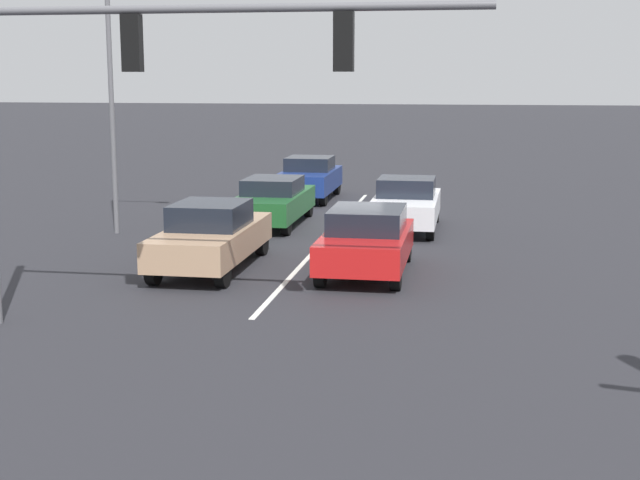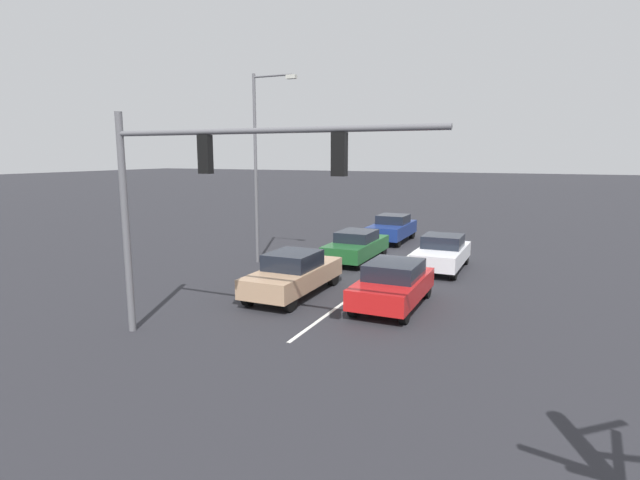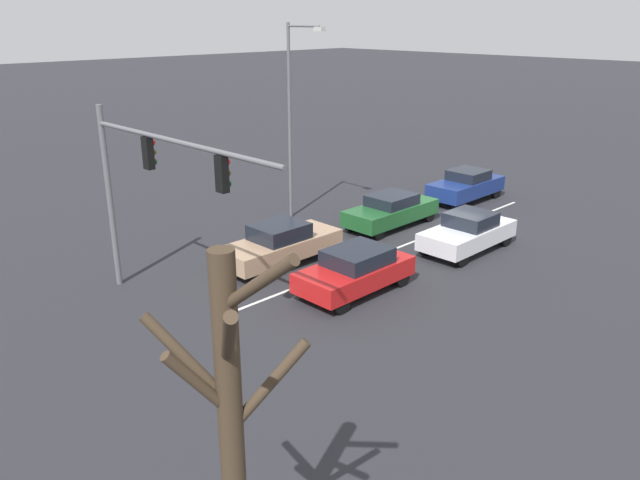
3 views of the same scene
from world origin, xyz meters
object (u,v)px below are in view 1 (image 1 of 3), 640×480
Objects in this scene: car_red_leftlane_front at (367,240)px; car_navy_midlane_third at (309,178)px; street_lamp_right_shoulder at (118,60)px; car_darkgreen_midlane_second at (273,201)px; traffic_signal_gantry at (126,81)px; car_tan_midlane_front at (211,235)px; car_white_leftlane_second at (406,204)px.

car_navy_midlane_third is (3.55, -12.09, 0.02)m from car_red_leftlane_front.
street_lamp_right_shoulder reaches higher than car_navy_midlane_third.
car_darkgreen_midlane_second is at bearing -60.16° from car_red_leftlane_front.
car_darkgreen_midlane_second is 12.15m from traffic_signal_gantry.
car_white_leftlane_second is at bearing -123.37° from car_tan_midlane_front.
traffic_signal_gantry is (3.96, 11.38, 3.60)m from car_white_leftlane_second.
traffic_signal_gantry is at bearing 56.56° from car_red_leftlane_front.
car_navy_midlane_third is 0.51× the size of street_lamp_right_shoulder.
car_red_leftlane_front is 7.24m from car_darkgreen_midlane_second.
car_tan_midlane_front is 6.42m from car_darkgreen_midlane_second.
car_tan_midlane_front is 12.22m from car_navy_midlane_third.
car_tan_midlane_front reaches higher than car_red_leftlane_front.
car_red_leftlane_front reaches higher than car_darkgreen_midlane_second.
street_lamp_right_shoulder is (7.94, 1.98, 4.14)m from car_white_leftlane_second.
car_darkgreen_midlane_second is 0.54× the size of street_lamp_right_shoulder.
car_navy_midlane_third is at bearing -56.46° from car_white_leftlane_second.
traffic_signal_gantry is 1.04× the size of street_lamp_right_shoulder.
car_navy_midlane_third is at bearing -89.89° from traffic_signal_gantry.
car_tan_midlane_front is 0.54× the size of traffic_signal_gantry.
car_darkgreen_midlane_second is (-0.03, -6.42, -0.06)m from car_tan_midlane_front.
car_white_leftlane_second is at bearing -109.19° from traffic_signal_gantry.
car_navy_midlane_third reaches higher than car_white_leftlane_second.
car_tan_midlane_front is at bearing 89.72° from car_darkgreen_midlane_second.
street_lamp_right_shoulder reaches higher than car_darkgreen_midlane_second.
traffic_signal_gantry is at bearing 90.44° from car_darkgreen_midlane_second.
car_darkgreen_midlane_second is 6.11m from street_lamp_right_shoulder.
traffic_signal_gantry reaches higher than car_white_leftlane_second.
traffic_signal_gantry is at bearing 112.95° from street_lamp_right_shoulder.
car_white_leftlane_second is (-4.05, 0.22, 0.03)m from car_darkgreen_midlane_second.
street_lamp_right_shoulder is at bearing 63.77° from car_navy_midlane_third.
car_red_leftlane_front is 6.08m from car_white_leftlane_second.
car_navy_midlane_third is 17.77m from traffic_signal_gantry.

